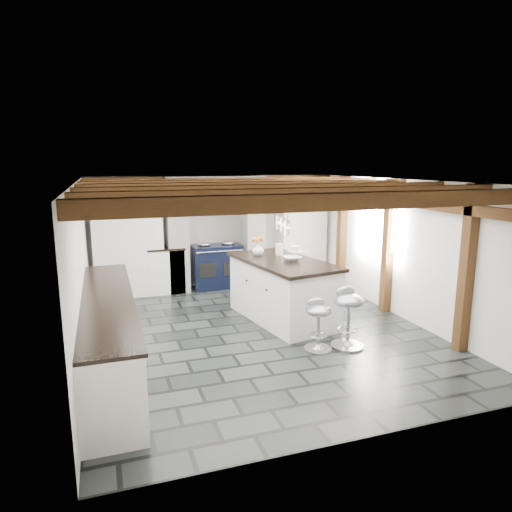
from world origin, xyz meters
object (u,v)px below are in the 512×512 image
object	(u,v)px
kitchen_island	(282,289)
bar_stool_near	(348,310)
bar_stool_far	(318,319)
range_cooker	(216,265)

from	to	relation	value
kitchen_island	bar_stool_near	distance (m)	1.44
kitchen_island	bar_stool_near	bearing A→B (deg)	-82.64
bar_stool_near	bar_stool_far	bearing A→B (deg)	172.52
bar_stool_near	range_cooker	bearing A→B (deg)	102.13
range_cooker	kitchen_island	size ratio (longest dim) A/B	0.46
bar_stool_near	bar_stool_far	xyz separation A→B (m)	(-0.44, 0.03, -0.08)
range_cooker	bar_stool_near	world-z (taller)	range_cooker
kitchen_island	bar_stool_far	distance (m)	1.34
range_cooker	bar_stool_near	size ratio (longest dim) A/B	1.15
kitchen_island	bar_stool_far	xyz separation A→B (m)	(-0.01, -1.34, -0.06)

